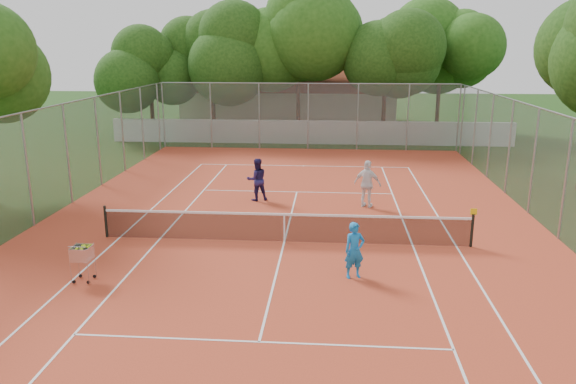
# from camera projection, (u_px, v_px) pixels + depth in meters

# --- Properties ---
(ground) EXTENTS (120.00, 120.00, 0.00)m
(ground) POSITION_uv_depth(u_px,v_px,m) (284.00, 242.00, 18.24)
(ground) COLOR #16340E
(ground) RESTS_ON ground
(court_pad) EXTENTS (18.00, 34.00, 0.02)m
(court_pad) POSITION_uv_depth(u_px,v_px,m) (284.00, 242.00, 18.24)
(court_pad) COLOR #BA4124
(court_pad) RESTS_ON ground
(court_lines) EXTENTS (10.98, 23.78, 0.01)m
(court_lines) POSITION_uv_depth(u_px,v_px,m) (284.00, 242.00, 18.23)
(court_lines) COLOR white
(court_lines) RESTS_ON court_pad
(tennis_net) EXTENTS (11.88, 0.10, 0.98)m
(tennis_net) POSITION_uv_depth(u_px,v_px,m) (284.00, 227.00, 18.11)
(tennis_net) COLOR black
(tennis_net) RESTS_ON court_pad
(perimeter_fence) EXTENTS (18.00, 34.00, 4.00)m
(perimeter_fence) POSITION_uv_depth(u_px,v_px,m) (284.00, 183.00, 17.73)
(perimeter_fence) COLOR slate
(perimeter_fence) RESTS_ON ground
(boundary_wall) EXTENTS (26.00, 0.30, 1.50)m
(boundary_wall) POSITION_uv_depth(u_px,v_px,m) (309.00, 132.00, 36.37)
(boundary_wall) COLOR silver
(boundary_wall) RESTS_ON ground
(clubhouse) EXTENTS (16.40, 9.00, 4.40)m
(clubhouse) POSITION_uv_depth(u_px,v_px,m) (290.00, 96.00, 45.80)
(clubhouse) COLOR beige
(clubhouse) RESTS_ON ground
(tropical_trees) EXTENTS (29.00, 19.00, 10.00)m
(tropical_trees) POSITION_uv_depth(u_px,v_px,m) (312.00, 64.00, 38.19)
(tropical_trees) COLOR #17380E
(tropical_trees) RESTS_ON ground
(player_near) EXTENTS (0.67, 0.55, 1.57)m
(player_near) POSITION_uv_depth(u_px,v_px,m) (354.00, 250.00, 15.25)
(player_near) COLOR blue
(player_near) RESTS_ON court_pad
(player_far_left) EXTENTS (1.04, 0.94, 1.75)m
(player_far_left) POSITION_uv_depth(u_px,v_px,m) (257.00, 180.00, 22.91)
(player_far_left) COLOR #201A4E
(player_far_left) RESTS_ON court_pad
(player_far_right) EXTENTS (1.18, 0.84, 1.86)m
(player_far_right) POSITION_uv_depth(u_px,v_px,m) (367.00, 184.00, 21.94)
(player_far_right) COLOR white
(player_far_right) RESTS_ON court_pad
(ball_hopper) EXTENTS (0.53, 0.53, 1.08)m
(ball_hopper) POSITION_uv_depth(u_px,v_px,m) (83.00, 262.00, 15.05)
(ball_hopper) COLOR silver
(ball_hopper) RESTS_ON court_pad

